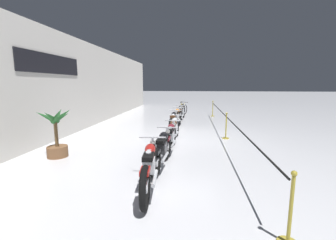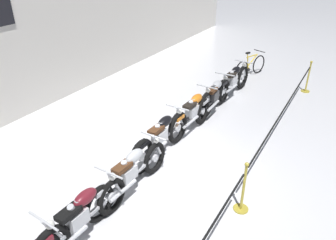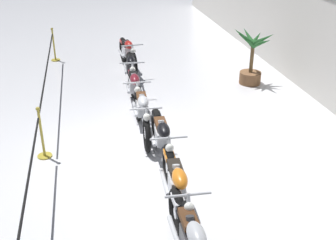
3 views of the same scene
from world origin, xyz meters
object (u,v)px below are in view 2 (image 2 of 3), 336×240
stanchion_mid_right (307,81)px  bicycle (250,66)px  motorcycle_silver_3 (130,174)px  stanchion_mid_left (243,194)px  motorcycle_black_4 (161,138)px  motorcycle_orange_5 (193,112)px  motorcycle_black_7 (233,82)px  stanchion_far_left (215,227)px  motorcycle_maroon_2 (80,218)px  motorcycle_silver_6 (214,97)px

stanchion_mid_right → bicycle: bearing=77.7°
motorcycle_silver_3 → stanchion_mid_left: stanchion_mid_left is taller
motorcycle_black_4 → motorcycle_orange_5: bearing=-2.1°
motorcycle_black_7 → bicycle: (2.03, 0.07, -0.11)m
stanchion_mid_right → stanchion_mid_left: bearing=180.0°
stanchion_far_left → stanchion_mid_left: same height
motorcycle_maroon_2 → motorcycle_black_7: (6.78, -0.03, 0.02)m
motorcycle_black_4 → motorcycle_black_7: size_ratio=0.98×
motorcycle_orange_5 → motorcycle_black_4: bearing=177.9°
motorcycle_silver_6 → motorcycle_black_7: size_ratio=0.99×
motorcycle_black_4 → bicycle: (6.07, -0.11, -0.11)m
stanchion_mid_left → motorcycle_silver_6: bearing=30.8°
motorcycle_silver_6 → stanchion_mid_left: (-3.43, -2.05, -0.11)m
motorcycle_black_7 → motorcycle_silver_3: bearing=179.7°
motorcycle_maroon_2 → bicycle: bearing=0.3°
motorcycle_black_4 → stanchion_mid_left: (-0.75, -2.18, -0.13)m
motorcycle_silver_6 → stanchion_mid_right: stanchion_mid_right is taller
motorcycle_black_4 → motorcycle_silver_6: size_ratio=0.99×
motorcycle_silver_3 → stanchion_far_left: bearing=-108.5°
motorcycle_orange_5 → stanchion_mid_right: bearing=-27.3°
motorcycle_silver_3 → bicycle: (7.47, 0.04, -0.09)m
stanchion_mid_left → stanchion_mid_right: size_ratio=1.00×
stanchion_far_left → motorcycle_orange_5: bearing=30.7°
bicycle → stanchion_mid_right: stanchion_mid_right is taller
motorcycle_orange_5 → motorcycle_black_7: motorcycle_black_7 is taller
bicycle → stanchion_far_left: 8.41m
motorcycle_black_4 → motorcycle_silver_6: 2.68m
bicycle → stanchion_mid_right: (-0.45, -2.07, -0.02)m
motorcycle_black_7 → stanchion_far_left: 6.44m
motorcycle_orange_5 → bicycle: size_ratio=1.43×
motorcycle_silver_3 → bicycle: size_ratio=1.45×
motorcycle_silver_3 → stanchion_mid_right: size_ratio=2.23×
motorcycle_maroon_2 → motorcycle_orange_5: 4.23m
stanchion_mid_left → stanchion_mid_right: bearing=0.0°
motorcycle_black_7 → motorcycle_silver_6: bearing=177.8°
motorcycle_black_7 → stanchion_mid_left: size_ratio=2.21×
motorcycle_black_4 → motorcycle_maroon_2: bearing=-176.8°
bicycle → motorcycle_silver_3: bearing=-179.7°
stanchion_mid_left → motorcycle_black_4: bearing=71.1°
motorcycle_silver_6 → stanchion_mid_right: bearing=-34.9°
motorcycle_black_7 → stanchion_mid_left: 5.19m
bicycle → stanchion_mid_left: 7.12m
motorcycle_silver_3 → motorcycle_black_4: (1.40, 0.15, 0.02)m
motorcycle_silver_3 → motorcycle_silver_6: (4.08, 0.02, -0.00)m
motorcycle_silver_3 → motorcycle_silver_6: 4.08m
stanchion_mid_right → stanchion_far_left: bearing=-180.0°
motorcycle_black_4 → stanchion_mid_right: stanchion_mid_right is taller
motorcycle_orange_5 → motorcycle_silver_6: size_ratio=1.01×
motorcycle_black_7 → stanchion_mid_left: stanchion_mid_left is taller
motorcycle_black_4 → stanchion_mid_left: size_ratio=2.15×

